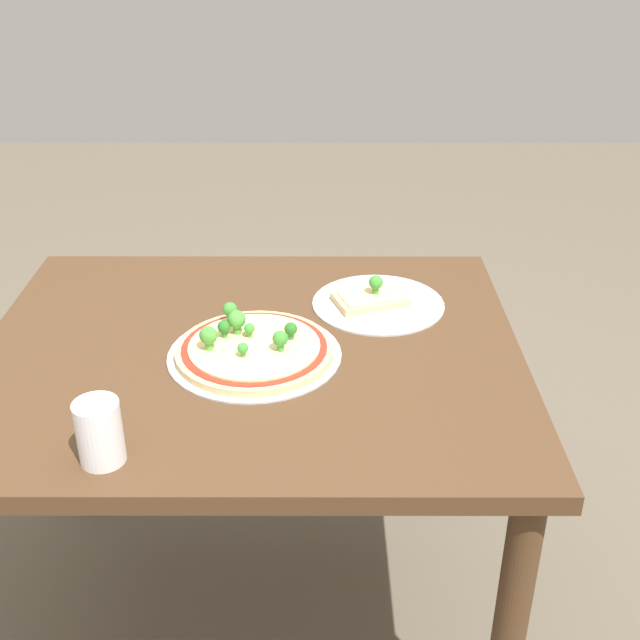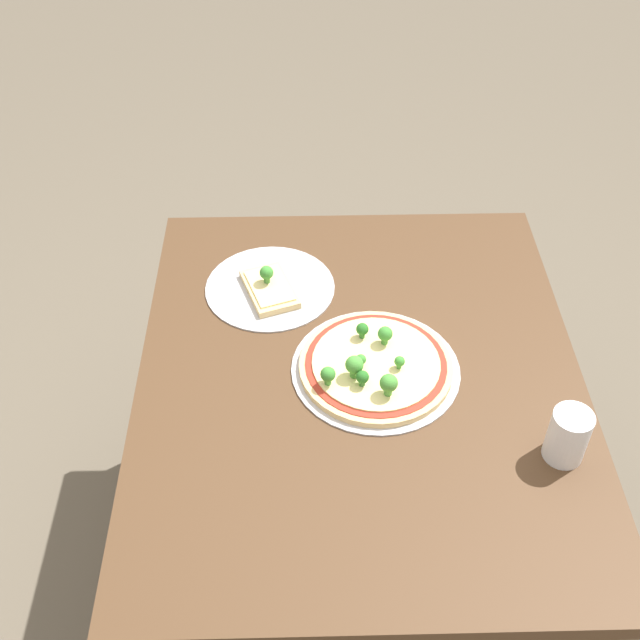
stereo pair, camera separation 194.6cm
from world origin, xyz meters
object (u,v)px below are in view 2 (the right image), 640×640
at_px(dining_table, 358,407).
at_px(pizza_tray_slice, 270,287).
at_px(drinking_cup, 568,436).
at_px(pizza_tray_whole, 375,366).

relative_size(dining_table, pizza_tray_slice, 3.71).
bearing_deg(dining_table, drinking_cup, 59.86).
distance_m(pizza_tray_slice, drinking_cup, 0.71).
bearing_deg(dining_table, pizza_tray_whole, 106.28).
height_order(pizza_tray_whole, drinking_cup, drinking_cup).
distance_m(pizza_tray_whole, drinking_cup, 0.39).
xyz_separation_m(dining_table, drinking_cup, (0.21, 0.35, 0.16)).
xyz_separation_m(dining_table, pizza_tray_whole, (-0.01, 0.03, 0.12)).
distance_m(dining_table, pizza_tray_slice, 0.34).
bearing_deg(pizza_tray_whole, pizza_tray_slice, -139.14).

